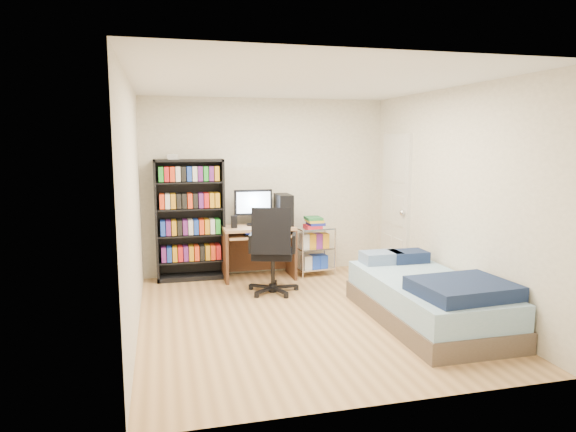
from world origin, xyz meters
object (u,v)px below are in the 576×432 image
object	(u,v)px
computer_desk	(265,230)
office_chair	(273,266)
media_shelf	(190,218)
bed	(428,298)

from	to	relation	value
computer_desk	office_chair	bearing A→B (deg)	-94.45
computer_desk	media_shelf	bearing A→B (deg)	172.70
bed	computer_desk	bearing A→B (deg)	120.35
bed	media_shelf	bearing A→B (deg)	134.52
media_shelf	computer_desk	world-z (taller)	media_shelf
office_chair	bed	world-z (taller)	office_chair
media_shelf	office_chair	size ratio (longest dim) A/B	1.56
computer_desk	bed	distance (m)	2.61
office_chair	computer_desk	bearing A→B (deg)	102.48
media_shelf	bed	world-z (taller)	media_shelf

